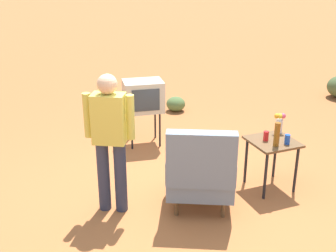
% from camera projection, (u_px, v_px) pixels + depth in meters
% --- Properties ---
extents(ground_plane, '(60.00, 60.00, 0.00)m').
position_uv_depth(ground_plane, '(180.00, 203.00, 5.20)').
color(ground_plane, '#AD6033').
extents(armchair, '(1.02, 1.03, 1.06)m').
position_uv_depth(armchair, '(201.00, 171.00, 4.91)').
color(armchair, brown).
rests_on(armchair, ground).
extents(side_table, '(0.56, 0.56, 0.65)m').
position_uv_depth(side_table, '(272.00, 148.00, 5.36)').
color(side_table, black).
rests_on(side_table, ground).
extents(tv_on_stand, '(0.66, 0.52, 1.03)m').
position_uv_depth(tv_on_stand, '(143.00, 97.00, 6.59)').
color(tv_on_stand, black).
rests_on(tv_on_stand, ground).
extents(person_standing, '(0.51, 0.37, 1.64)m').
position_uv_depth(person_standing, '(110.00, 136.00, 4.73)').
color(person_standing, '#2D3347').
rests_on(person_standing, ground).
extents(soda_can_red, '(0.07, 0.07, 0.12)m').
position_uv_depth(soda_can_red, '(266.00, 136.00, 5.30)').
color(soda_can_red, red).
rests_on(soda_can_red, side_table).
extents(bottle_tall_amber, '(0.07, 0.07, 0.30)m').
position_uv_depth(bottle_tall_amber, '(277.00, 134.00, 5.11)').
color(bottle_tall_amber, brown).
rests_on(bottle_tall_amber, side_table).
extents(soda_can_blue, '(0.07, 0.07, 0.12)m').
position_uv_depth(soda_can_blue, '(287.00, 139.00, 5.20)').
color(soda_can_blue, blue).
rests_on(soda_can_blue, side_table).
extents(flower_vase, '(0.14, 0.09, 0.27)m').
position_uv_depth(flower_vase, '(279.00, 122.00, 5.51)').
color(flower_vase, silver).
rests_on(flower_vase, side_table).
extents(shrub_near, '(0.37, 0.37, 0.28)m').
position_uv_depth(shrub_near, '(176.00, 104.00, 8.27)').
color(shrub_near, '#516B38').
rests_on(shrub_near, ground).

